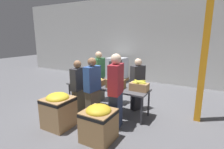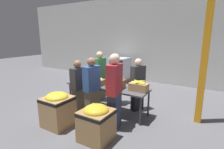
% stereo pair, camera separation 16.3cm
% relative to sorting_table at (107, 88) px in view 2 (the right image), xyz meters
% --- Properties ---
extents(ground_plane, '(30.00, 30.00, 0.00)m').
position_rel_sorting_table_xyz_m(ground_plane, '(0.00, 0.00, -0.71)').
color(ground_plane, slate).
extents(wall_back, '(16.00, 0.08, 4.00)m').
position_rel_sorting_table_xyz_m(wall_back, '(0.00, 3.91, 1.29)').
color(wall_back, silver).
rests_on(wall_back, ground_plane).
extents(sorting_table, '(2.45, 0.71, 0.77)m').
position_rel_sorting_table_xyz_m(sorting_table, '(0.00, 0.00, 0.00)').
color(sorting_table, '#4C4C51').
rests_on(sorting_table, ground_plane).
extents(banana_box_0, '(0.41, 0.30, 0.29)m').
position_rel_sorting_table_xyz_m(banana_box_0, '(-0.88, -0.07, 0.20)').
color(banana_box_0, tan).
rests_on(banana_box_0, sorting_table).
extents(banana_box_1, '(0.50, 0.30, 0.21)m').
position_rel_sorting_table_xyz_m(banana_box_1, '(-0.35, -0.02, 0.17)').
color(banana_box_1, olive).
rests_on(banana_box_1, sorting_table).
extents(banana_box_2, '(0.49, 0.31, 0.29)m').
position_rel_sorting_table_xyz_m(banana_box_2, '(0.30, -0.02, 0.21)').
color(banana_box_2, olive).
rests_on(banana_box_2, sorting_table).
extents(banana_box_3, '(0.48, 0.29, 0.28)m').
position_rel_sorting_table_xyz_m(banana_box_3, '(0.96, 0.05, 0.19)').
color(banana_box_3, tan).
rests_on(banana_box_3, sorting_table).
extents(volunteer_0, '(0.37, 0.46, 1.55)m').
position_rel_sorting_table_xyz_m(volunteer_0, '(0.72, 0.55, 0.06)').
color(volunteer_0, black).
rests_on(volunteer_0, ground_plane).
extents(volunteer_1, '(0.27, 0.47, 1.65)m').
position_rel_sorting_table_xyz_m(volunteer_1, '(-0.08, -0.59, 0.10)').
color(volunteer_1, '#6B604C').
rests_on(volunteer_1, ground_plane).
extents(volunteer_2, '(0.24, 0.45, 1.64)m').
position_rel_sorting_table_xyz_m(volunteer_2, '(-0.05, 0.63, 0.10)').
color(volunteer_2, '#2D3856').
rests_on(volunteer_2, ground_plane).
extents(volunteer_3, '(0.22, 0.42, 1.54)m').
position_rel_sorting_table_xyz_m(volunteer_3, '(-0.54, -0.60, 0.05)').
color(volunteer_3, '#6B604C').
rests_on(volunteer_3, ground_plane).
extents(volunteer_4, '(0.32, 0.51, 1.79)m').
position_rel_sorting_table_xyz_m(volunteer_4, '(0.66, -0.69, 0.18)').
color(volunteer_4, '#2D3856').
rests_on(volunteer_4, ground_plane).
extents(volunteer_5, '(0.23, 0.45, 1.67)m').
position_rel_sorting_table_xyz_m(volunteer_5, '(-0.70, 0.66, 0.12)').
color(volunteer_5, '#6B604C').
rests_on(volunteer_5, ground_plane).
extents(donation_bin_0, '(0.64, 0.64, 0.86)m').
position_rel_sorting_table_xyz_m(donation_bin_0, '(-0.55, -1.34, -0.26)').
color(donation_bin_0, tan).
rests_on(donation_bin_0, ground_plane).
extents(donation_bin_1, '(0.63, 0.63, 0.79)m').
position_rel_sorting_table_xyz_m(donation_bin_1, '(0.61, -1.34, -0.30)').
color(donation_bin_1, '#A37A4C').
rests_on(donation_bin_1, ground_plane).
extents(support_pillar, '(0.16, 0.16, 4.00)m').
position_rel_sorting_table_xyz_m(support_pillar, '(2.37, 0.67, 1.29)').
color(support_pillar, orange).
rests_on(support_pillar, ground_plane).
extents(pallet_stack_0, '(0.93, 0.93, 1.14)m').
position_rel_sorting_table_xyz_m(pallet_stack_0, '(-1.39, 3.23, -0.15)').
color(pallet_stack_0, olive).
rests_on(pallet_stack_0, ground_plane).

